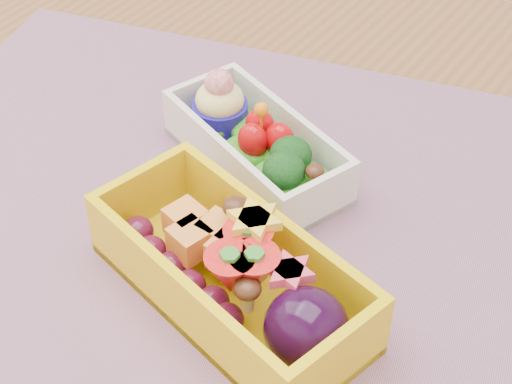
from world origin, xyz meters
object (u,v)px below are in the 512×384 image
Objects in this scene: table at (256,322)px; bento_yellow at (235,274)px; placemat at (243,233)px; bento_white at (256,145)px.

bento_yellow is (0.03, -0.06, 0.13)m from table.
placemat is 0.07m from bento_white.
placemat is at bearing -43.26° from bento_white.
bento_yellow is (0.03, -0.05, 0.03)m from placemat.
bento_white is at bearing 132.58° from bento_yellow.
placemat is 3.47× the size of bento_white.
placemat is 0.07m from bento_yellow.
bento_white and bento_yellow have the same top height.
placemat is (-0.01, -0.01, 0.10)m from table.
bento_white reaches higher than table.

